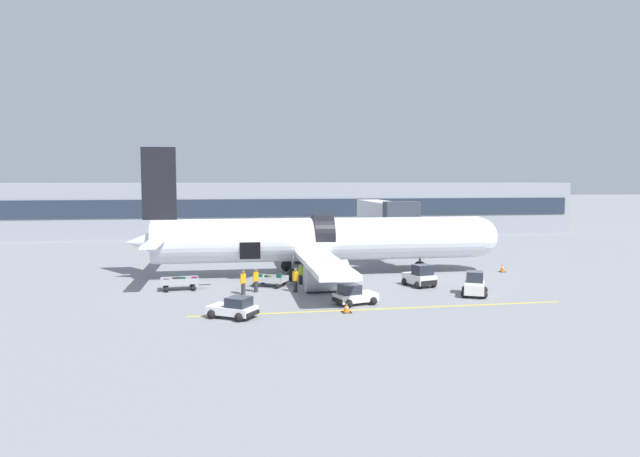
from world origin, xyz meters
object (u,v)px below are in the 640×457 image
(airplane, at_px, (317,241))
(baggage_tug_rear, at_px, (234,308))
(baggage_cart_loading, at_px, (270,281))
(ground_crew_loader_b, at_px, (256,280))
(baggage_cart_queued, at_px, (181,283))
(ground_crew_loader_a, at_px, (295,280))
(baggage_tug_mid, at_px, (420,277))
(ground_crew_driver, at_px, (301,274))
(baggage_tug_spare, at_px, (475,286))
(ground_crew_supervisor, at_px, (243,282))
(baggage_tug_lead, at_px, (354,296))

(airplane, distance_m, baggage_tug_rear, 16.56)
(baggage_cart_loading, height_order, ground_crew_loader_b, ground_crew_loader_b)
(baggage_cart_queued, distance_m, ground_crew_loader_a, 8.83)
(baggage_tug_mid, height_order, ground_crew_driver, baggage_tug_mid)
(baggage_tug_rear, relative_size, ground_crew_loader_b, 1.88)
(baggage_tug_spare, xyz_separation_m, ground_crew_supervisor, (-16.58, 2.96, 0.22))
(airplane, bearing_deg, baggage_tug_mid, -42.28)
(baggage_cart_loading, xyz_separation_m, ground_crew_loader_b, (-1.23, -2.16, 0.47))
(baggage_tug_lead, xyz_separation_m, baggage_tug_mid, (6.58, 5.63, 0.13))
(baggage_tug_lead, bearing_deg, airplane, 92.85)
(ground_crew_supervisor, bearing_deg, ground_crew_loader_b, 39.28)
(ground_crew_supervisor, bearing_deg, baggage_cart_queued, 151.46)
(baggage_tug_rear, distance_m, ground_crew_loader_a, 8.66)
(baggage_tug_lead, distance_m, baggage_tug_mid, 8.66)
(baggage_tug_rear, relative_size, baggage_cart_loading, 0.93)
(baggage_tug_mid, relative_size, baggage_cart_queued, 0.78)
(airplane, distance_m, baggage_tug_mid, 9.98)
(baggage_cart_loading, xyz_separation_m, ground_crew_supervisor, (-2.19, -2.94, 0.49))
(airplane, relative_size, ground_crew_driver, 20.53)
(airplane, relative_size, baggage_tug_lead, 10.42)
(baggage_cart_loading, distance_m, ground_crew_loader_b, 2.53)
(baggage_tug_lead, bearing_deg, baggage_cart_queued, 149.15)
(airplane, xyz_separation_m, baggage_tug_spare, (9.92, -10.54, -2.32))
(baggage_tug_rear, bearing_deg, airplane, 63.09)
(airplane, xyz_separation_m, ground_crew_supervisor, (-6.66, -7.58, -2.10))
(baggage_tug_lead, bearing_deg, ground_crew_driver, 107.86)
(baggage_tug_rear, bearing_deg, baggage_cart_loading, 73.55)
(baggage_cart_loading, height_order, ground_crew_supervisor, ground_crew_supervisor)
(airplane, height_order, baggage_tug_lead, airplane)
(baggage_tug_lead, height_order, baggage_tug_spare, baggage_tug_spare)
(ground_crew_driver, bearing_deg, baggage_tug_mid, -14.67)
(baggage_tug_rear, xyz_separation_m, baggage_cart_queued, (-3.91, 9.56, -0.07))
(baggage_tug_lead, xyz_separation_m, baggage_tug_rear, (-8.02, -2.44, -0.03))
(baggage_tug_lead, relative_size, baggage_cart_loading, 0.90)
(baggage_tug_spare, bearing_deg, ground_crew_driver, 151.73)
(baggage_cart_queued, height_order, ground_crew_driver, ground_crew_driver)
(airplane, xyz_separation_m, baggage_cart_loading, (-4.47, -4.63, -2.60))
(baggage_tug_lead, bearing_deg, baggage_tug_mid, 40.53)
(baggage_tug_spare, distance_m, baggage_cart_queued, 21.94)
(airplane, height_order, ground_crew_loader_b, airplane)
(baggage_tug_spare, distance_m, baggage_cart_loading, 15.56)
(baggage_tug_spare, relative_size, ground_crew_driver, 1.96)
(baggage_cart_queued, xyz_separation_m, ground_crew_driver, (9.34, 0.91, 0.33))
(ground_crew_loader_b, bearing_deg, baggage_tug_spare, -13.47)
(ground_crew_loader_b, bearing_deg, baggage_cart_queued, 162.67)
(baggage_tug_mid, relative_size, baggage_tug_spare, 0.95)
(baggage_cart_queued, bearing_deg, ground_crew_loader_a, -14.76)
(baggage_cart_queued, distance_m, ground_crew_driver, 9.39)
(baggage_tug_lead, distance_m, ground_crew_supervisor, 8.60)
(ground_crew_loader_a, bearing_deg, baggage_tug_rear, -122.28)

